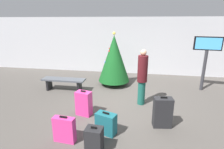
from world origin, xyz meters
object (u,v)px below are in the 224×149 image
at_px(flight_info_kiosk, 207,53).
at_px(traveller_0, 142,76).
at_px(holiday_tree, 114,58).
at_px(suitcase_2, 106,123).
at_px(suitcase_0, 84,103).
at_px(suitcase_1, 64,130).
at_px(waiting_bench, 64,82).
at_px(suitcase_4, 163,112).
at_px(suitcase_3, 94,140).

xyz_separation_m(flight_info_kiosk, traveller_0, (-2.36, -1.68, -0.52)).
bearing_deg(holiday_tree, suitcase_2, -84.16).
xyz_separation_m(holiday_tree, traveller_0, (1.18, -1.69, -0.18)).
bearing_deg(holiday_tree, suitcase_0, -99.75).
distance_m(holiday_tree, suitcase_1, 4.03).
xyz_separation_m(waiting_bench, suitcase_4, (3.57, -1.92, 0.03)).
bearing_deg(suitcase_4, suitcase_3, -141.60).
relative_size(suitcase_3, suitcase_4, 0.70).
bearing_deg(suitcase_0, suitcase_4, -6.16).
bearing_deg(suitcase_0, holiday_tree, 80.25).
bearing_deg(suitcase_3, suitcase_1, 165.85).
height_order(suitcase_0, suitcase_1, suitcase_0).
bearing_deg(suitcase_3, suitcase_4, 38.40).
distance_m(flight_info_kiosk, traveller_0, 2.94).
bearing_deg(suitcase_4, holiday_tree, 120.64).
relative_size(traveller_0, suitcase_4, 2.18).
height_order(flight_info_kiosk, suitcase_4, flight_info_kiosk).
xyz_separation_m(waiting_bench, suitcase_3, (2.07, -3.11, -0.10)).
xyz_separation_m(holiday_tree, suitcase_1, (-0.51, -3.91, -0.85)).
bearing_deg(suitcase_2, suitcase_4, 21.32).
xyz_separation_m(flight_info_kiosk, suitcase_0, (-4.00, -2.66, -1.13)).
xyz_separation_m(flight_info_kiosk, suitcase_4, (-1.81, -2.90, -1.09)).
bearing_deg(holiday_tree, traveller_0, -55.09).
height_order(flight_info_kiosk, suitcase_3, flight_info_kiosk).
bearing_deg(suitcase_2, holiday_tree, 95.84).
distance_m(waiting_bench, suitcase_1, 3.21).
distance_m(flight_info_kiosk, suitcase_0, 4.93).
bearing_deg(suitcase_3, traveller_0, 68.59).
distance_m(holiday_tree, suitcase_0, 2.83).
distance_m(traveller_0, suitcase_3, 2.68).
bearing_deg(suitcase_3, flight_info_kiosk, 51.01).
relative_size(flight_info_kiosk, waiting_bench, 1.24).
xyz_separation_m(suitcase_2, suitcase_4, (1.37, 0.54, 0.13)).
bearing_deg(suitcase_2, flight_info_kiosk, 47.17).
bearing_deg(flight_info_kiosk, suitcase_1, -136.09).
xyz_separation_m(waiting_bench, suitcase_1, (1.33, -2.92, -0.07)).
bearing_deg(suitcase_0, suitcase_3, -63.98).
xyz_separation_m(flight_info_kiosk, suitcase_3, (-3.31, -4.08, -1.21)).
relative_size(holiday_tree, suitcase_0, 2.96).
relative_size(holiday_tree, suitcase_3, 3.85).
height_order(suitcase_1, suitcase_4, suitcase_4).
relative_size(suitcase_0, suitcase_1, 1.18).
bearing_deg(traveller_0, suitcase_2, -115.08).
relative_size(traveller_0, suitcase_2, 3.21).
bearing_deg(flight_info_kiosk, suitcase_2, -132.83).
xyz_separation_m(traveller_0, suitcase_4, (0.55, -1.22, -0.57)).
bearing_deg(waiting_bench, suitcase_3, -56.28).
height_order(holiday_tree, waiting_bench, holiday_tree).
distance_m(waiting_bench, traveller_0, 3.16).
relative_size(suitcase_1, suitcase_2, 1.13).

